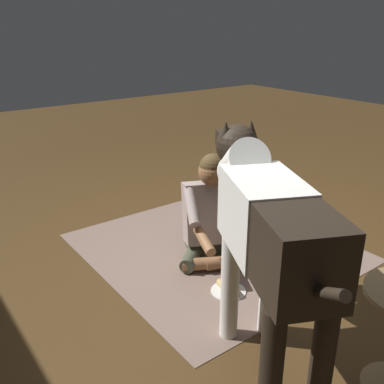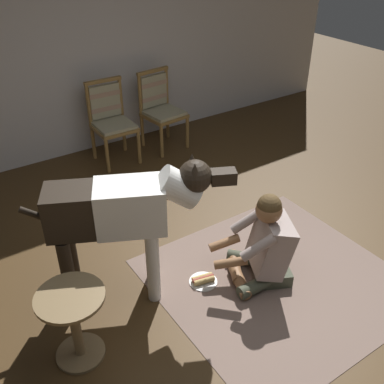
% 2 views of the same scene
% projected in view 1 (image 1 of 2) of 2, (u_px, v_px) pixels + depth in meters
% --- Properties ---
extents(ground_plane, '(14.30, 14.30, 0.00)m').
position_uv_depth(ground_plane, '(229.00, 257.00, 3.36)').
color(ground_plane, '#462F17').
extents(area_rug, '(1.91, 1.85, 0.01)m').
position_uv_depth(area_rug, '(215.00, 247.00, 3.50)').
color(area_rug, '#776054').
rests_on(area_rug, ground).
extents(person_sitting_on_floor, '(0.73, 0.63, 0.82)m').
position_uv_depth(person_sitting_on_floor, '(212.00, 216.00, 3.26)').
color(person_sitting_on_floor, '#434836').
rests_on(person_sitting_on_floor, ground).
extents(large_dog, '(1.44, 0.79, 1.18)m').
position_uv_depth(large_dog, '(266.00, 226.00, 2.09)').
color(large_dog, white).
rests_on(large_dog, ground).
extents(hot_dog_on_plate, '(0.24, 0.24, 0.06)m').
position_uv_depth(hot_dog_on_plate, '(228.00, 289.00, 2.91)').
color(hot_dog_on_plate, silver).
rests_on(hot_dog_on_plate, ground).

